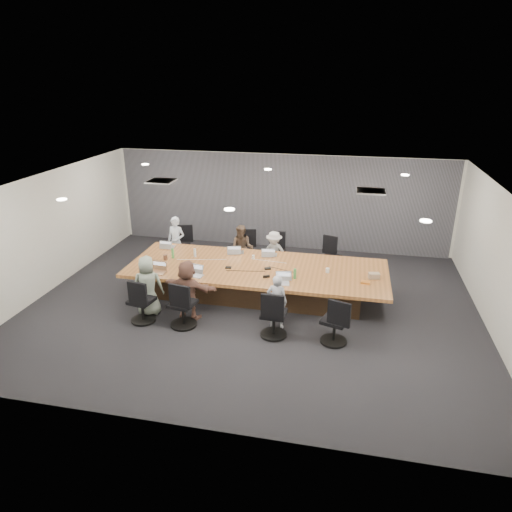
% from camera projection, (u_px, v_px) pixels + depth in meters
% --- Properties ---
extents(floor, '(10.00, 8.00, 0.00)m').
position_uv_depth(floor, '(252.00, 305.00, 10.45)').
color(floor, '#222327').
rests_on(floor, ground).
extents(ceiling, '(10.00, 8.00, 0.00)m').
position_uv_depth(ceiling, '(252.00, 184.00, 9.41)').
color(ceiling, white).
rests_on(ceiling, wall_back).
extents(wall_back, '(10.00, 0.00, 2.80)m').
position_uv_depth(wall_back, '(281.00, 201.00, 13.56)').
color(wall_back, silver).
rests_on(wall_back, ground).
extents(wall_front, '(10.00, 0.00, 2.80)m').
position_uv_depth(wall_front, '(190.00, 348.00, 6.30)').
color(wall_front, silver).
rests_on(wall_front, ground).
extents(wall_left, '(0.00, 8.00, 2.80)m').
position_uv_depth(wall_left, '(48.00, 232.00, 10.89)').
color(wall_left, silver).
rests_on(wall_left, ground).
extents(wall_right, '(0.00, 8.00, 2.80)m').
position_uv_depth(wall_right, '(500.00, 266.00, 8.97)').
color(wall_right, silver).
rests_on(wall_right, ground).
extents(curtain, '(9.80, 0.04, 2.80)m').
position_uv_depth(curtain, '(281.00, 202.00, 13.49)').
color(curtain, slate).
rests_on(curtain, ground).
extents(conference_table, '(6.00, 2.20, 0.74)m').
position_uv_depth(conference_table, '(257.00, 280.00, 10.75)').
color(conference_table, '#412C1B').
rests_on(conference_table, ground).
extents(chair_0, '(0.64, 0.64, 0.79)m').
position_uv_depth(chair_0, '(182.00, 248.00, 12.79)').
color(chair_0, black).
rests_on(chair_0, ground).
extents(chair_1, '(0.62, 0.62, 0.78)m').
position_uv_depth(chair_1, '(245.00, 253.00, 12.43)').
color(chair_1, black).
rests_on(chair_1, ground).
extents(chair_2, '(0.53, 0.53, 0.78)m').
position_uv_depth(chair_2, '(276.00, 255.00, 12.27)').
color(chair_2, black).
rests_on(chair_2, ground).
extents(chair_3, '(0.63, 0.63, 0.73)m').
position_uv_depth(chair_3, '(331.00, 260.00, 11.99)').
color(chair_3, black).
rests_on(chair_3, ground).
extents(chair_4, '(0.64, 0.64, 0.82)m').
position_uv_depth(chair_4, '(142.00, 304.00, 9.61)').
color(chair_4, black).
rests_on(chair_4, ground).
extents(chair_5, '(0.68, 0.68, 0.87)m').
position_uv_depth(chair_5, '(183.00, 307.00, 9.43)').
color(chair_5, black).
rests_on(chair_5, ground).
extents(chair_6, '(0.58, 0.58, 0.84)m').
position_uv_depth(chair_6, '(274.00, 317.00, 9.07)').
color(chair_6, black).
rests_on(chair_6, ground).
extents(chair_7, '(0.70, 0.70, 0.82)m').
position_uv_depth(chair_7, '(335.00, 324.00, 8.84)').
color(chair_7, black).
rests_on(chair_7, ground).
extents(person_0, '(0.54, 0.39, 1.38)m').
position_uv_depth(person_0, '(176.00, 242.00, 12.36)').
color(person_0, silver).
rests_on(person_0, ground).
extents(laptop_0, '(0.33, 0.23, 0.02)m').
position_uv_depth(laptop_0, '(168.00, 247.00, 11.84)').
color(laptop_0, '#B2B2B7').
rests_on(laptop_0, conference_table).
extents(person_1, '(0.63, 0.49, 1.27)m').
position_uv_depth(person_1, '(242.00, 249.00, 12.02)').
color(person_1, brown).
rests_on(person_1, ground).
extents(laptop_1, '(0.38, 0.30, 0.02)m').
position_uv_depth(laptop_1, '(237.00, 252.00, 11.48)').
color(laptop_1, '#B2B2B7').
rests_on(laptop_1, conference_table).
extents(person_2, '(0.82, 0.57, 1.17)m').
position_uv_depth(person_2, '(274.00, 253.00, 11.88)').
color(person_2, '#B0B0B0').
rests_on(person_2, ground).
extents(laptop_2, '(0.36, 0.27, 0.02)m').
position_uv_depth(laptop_2, '(270.00, 255.00, 11.32)').
color(laptop_2, '#B2B2B7').
rests_on(laptop_2, conference_table).
extents(person_4, '(0.74, 0.58, 1.34)m').
position_uv_depth(person_4, '(148.00, 286.00, 9.84)').
color(person_4, gray).
rests_on(person_4, ground).
extents(laptop_4, '(0.38, 0.28, 0.02)m').
position_uv_depth(laptop_4, '(158.00, 272.00, 10.31)').
color(laptop_4, '#8C6647').
rests_on(laptop_4, conference_table).
extents(person_5, '(1.28, 0.57, 1.33)m').
position_uv_depth(person_5, '(188.00, 290.00, 9.66)').
color(person_5, brown).
rests_on(person_5, ground).
extents(laptop_5, '(0.33, 0.25, 0.02)m').
position_uv_depth(laptop_5, '(196.00, 276.00, 10.13)').
color(laptop_5, '#B2B2B7').
rests_on(laptop_5, conference_table).
extents(person_6, '(0.45, 0.32, 1.18)m').
position_uv_depth(person_6, '(277.00, 302.00, 9.32)').
color(person_6, '#A7AAB9').
rests_on(person_6, ground).
extents(laptop_6, '(0.37, 0.28, 0.02)m').
position_uv_depth(laptop_6, '(281.00, 283.00, 9.76)').
color(laptop_6, '#B2B2B7').
rests_on(laptop_6, conference_table).
extents(bottle_green_left, '(0.09, 0.09, 0.24)m').
position_uv_depth(bottle_green_left, '(173.00, 253.00, 11.09)').
color(bottle_green_left, '#469D4B').
rests_on(bottle_green_left, conference_table).
extents(bottle_green_right, '(0.08, 0.08, 0.23)m').
position_uv_depth(bottle_green_right, '(295.00, 274.00, 9.98)').
color(bottle_green_right, '#469D4B').
rests_on(bottle_green_right, conference_table).
extents(bottle_clear, '(0.08, 0.08, 0.21)m').
position_uv_depth(bottle_clear, '(195.00, 253.00, 11.18)').
color(bottle_clear, silver).
rests_on(bottle_clear, conference_table).
extents(cup_white_far, '(0.07, 0.07, 0.09)m').
position_uv_depth(cup_white_far, '(253.00, 257.00, 11.08)').
color(cup_white_far, white).
rests_on(cup_white_far, conference_table).
extents(cup_white_near, '(0.11, 0.11, 0.11)m').
position_uv_depth(cup_white_near, '(328.00, 270.00, 10.30)').
color(cup_white_near, white).
rests_on(cup_white_near, conference_table).
extents(mug_brown, '(0.12, 0.12, 0.12)m').
position_uv_depth(mug_brown, '(165.00, 257.00, 11.02)').
color(mug_brown, brown).
rests_on(mug_brown, conference_table).
extents(mic_left, '(0.15, 0.11, 0.03)m').
position_uv_depth(mic_left, '(228.00, 267.00, 10.55)').
color(mic_left, black).
rests_on(mic_left, conference_table).
extents(mic_right, '(0.17, 0.14, 0.03)m').
position_uv_depth(mic_right, '(268.00, 268.00, 10.50)').
color(mic_right, black).
rests_on(mic_right, conference_table).
extents(stapler, '(0.15, 0.09, 0.06)m').
position_uv_depth(stapler, '(266.00, 277.00, 10.05)').
color(stapler, black).
rests_on(stapler, conference_table).
extents(canvas_bag, '(0.26, 0.19, 0.12)m').
position_uv_depth(canvas_bag, '(374.00, 276.00, 10.01)').
color(canvas_bag, tan).
rests_on(canvas_bag, conference_table).
extents(snack_packet, '(0.21, 0.15, 0.04)m').
position_uv_depth(snack_packet, '(365.00, 282.00, 9.78)').
color(snack_packet, '#C86C21').
rests_on(snack_packet, conference_table).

